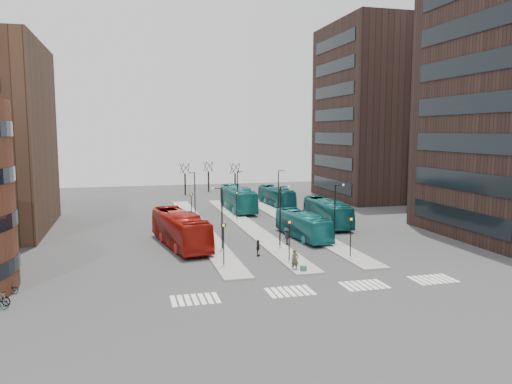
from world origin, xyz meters
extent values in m
plane|color=#303032|center=(0.00, 0.00, 0.00)|extent=(160.00, 160.00, 0.00)
cube|color=gray|center=(-4.00, 30.00, 0.07)|extent=(2.50, 45.00, 0.15)
cube|color=gray|center=(2.00, 30.00, 0.07)|extent=(2.50, 45.00, 0.15)
cube|color=gray|center=(8.00, 30.00, 0.07)|extent=(2.50, 45.00, 0.15)
cube|color=navy|center=(1.67, 8.43, 0.28)|extent=(0.48, 0.39, 0.57)
imported|color=#99140B|center=(-7.25, 20.73, 1.77)|extent=(5.11, 13.02, 3.54)
imported|color=#15696D|center=(6.26, 21.30, 1.45)|extent=(3.22, 10.59, 2.91)
imported|color=#16706C|center=(3.51, 41.92, 1.78)|extent=(3.03, 12.77, 3.55)
imported|color=#12575A|center=(11.90, 27.88, 1.61)|extent=(3.29, 11.72, 3.23)
imported|color=#12555A|center=(10.43, 45.06, 1.49)|extent=(3.26, 10.87, 2.99)
imported|color=#444228|center=(1.16, 9.13, 0.92)|extent=(0.70, 0.48, 1.84)
imported|color=black|center=(-6.34, 15.09, 0.85)|extent=(0.99, 0.87, 1.71)
imported|color=black|center=(-0.57, 14.80, 0.77)|extent=(0.58, 0.97, 1.55)
imported|color=black|center=(3.51, 18.65, 0.86)|extent=(1.22, 1.24, 1.72)
imported|color=gray|center=(-21.00, 8.38, 0.40)|extent=(1.61, 0.87, 0.80)
cube|color=silver|center=(-9.50, 4.00, 0.01)|extent=(0.35, 2.40, 0.01)
cube|color=silver|center=(-9.00, 4.00, 0.01)|extent=(0.35, 2.40, 0.01)
cube|color=silver|center=(-8.50, 4.00, 0.01)|extent=(0.35, 2.40, 0.01)
cube|color=silver|center=(-8.00, 4.00, 0.01)|extent=(0.35, 2.40, 0.01)
cube|color=silver|center=(-7.50, 4.00, 0.01)|extent=(0.35, 2.40, 0.01)
cube|color=silver|center=(-7.00, 4.00, 0.01)|extent=(0.35, 2.40, 0.01)
cube|color=silver|center=(-6.50, 4.00, 0.01)|extent=(0.35, 2.40, 0.01)
cube|color=silver|center=(-2.50, 4.00, 0.01)|extent=(0.35, 2.40, 0.01)
cube|color=silver|center=(-2.00, 4.00, 0.01)|extent=(0.35, 2.40, 0.01)
cube|color=silver|center=(-1.50, 4.00, 0.01)|extent=(0.35, 2.40, 0.01)
cube|color=silver|center=(-1.00, 4.00, 0.01)|extent=(0.35, 2.40, 0.01)
cube|color=silver|center=(-0.50, 4.00, 0.01)|extent=(0.35, 2.40, 0.01)
cube|color=silver|center=(0.00, 4.00, 0.01)|extent=(0.35, 2.40, 0.01)
cube|color=silver|center=(0.50, 4.00, 0.01)|extent=(0.35, 2.40, 0.01)
cube|color=silver|center=(3.50, 4.00, 0.01)|extent=(0.35, 2.40, 0.01)
cube|color=silver|center=(4.00, 4.00, 0.01)|extent=(0.35, 2.40, 0.01)
cube|color=silver|center=(4.50, 4.00, 0.01)|extent=(0.35, 2.40, 0.01)
cube|color=silver|center=(5.00, 4.00, 0.01)|extent=(0.35, 2.40, 0.01)
cube|color=silver|center=(5.50, 4.00, 0.01)|extent=(0.35, 2.40, 0.01)
cube|color=silver|center=(6.00, 4.00, 0.01)|extent=(0.35, 2.40, 0.01)
cube|color=silver|center=(6.50, 4.00, 0.01)|extent=(0.35, 2.40, 0.01)
cube|color=silver|center=(9.50, 4.00, 0.01)|extent=(0.35, 2.40, 0.01)
cube|color=silver|center=(10.00, 4.00, 0.01)|extent=(0.35, 2.40, 0.01)
cube|color=silver|center=(10.50, 4.00, 0.01)|extent=(0.35, 2.40, 0.01)
cube|color=silver|center=(11.00, 4.00, 0.01)|extent=(0.35, 2.40, 0.01)
cube|color=silver|center=(11.50, 4.00, 0.01)|extent=(0.35, 2.40, 0.01)
cube|color=silver|center=(12.00, 4.00, 0.01)|extent=(0.35, 2.40, 0.01)
cube|color=silver|center=(12.50, 4.00, 0.01)|extent=(0.35, 2.40, 0.01)
cube|color=black|center=(21.94, 16.00, 2.50)|extent=(0.12, 16.00, 2.00)
cube|color=black|center=(21.94, 16.00, 6.50)|extent=(0.12, 16.00, 2.00)
cube|color=black|center=(21.94, 16.00, 10.50)|extent=(0.12, 16.00, 2.00)
cube|color=black|center=(21.94, 16.00, 14.50)|extent=(0.12, 16.00, 2.00)
cube|color=black|center=(21.94, 16.00, 18.50)|extent=(0.12, 16.00, 2.00)
cube|color=black|center=(21.94, 16.00, 22.50)|extent=(0.12, 16.00, 2.00)
cube|color=black|center=(32.00, 50.00, 15.00)|extent=(20.00, 20.00, 30.00)
cube|color=black|center=(21.94, 50.00, 2.50)|extent=(0.12, 16.00, 2.00)
cube|color=black|center=(21.94, 50.00, 6.50)|extent=(0.12, 16.00, 2.00)
cube|color=black|center=(21.94, 50.00, 10.50)|extent=(0.12, 16.00, 2.00)
cube|color=black|center=(21.94, 50.00, 14.50)|extent=(0.12, 16.00, 2.00)
cube|color=black|center=(21.94, 50.00, 18.50)|extent=(0.12, 16.00, 2.00)
cube|color=black|center=(21.94, 50.00, 22.50)|extent=(0.12, 16.00, 2.00)
cube|color=black|center=(21.94, 50.00, 26.50)|extent=(0.12, 16.00, 2.00)
cylinder|color=black|center=(-4.40, 12.00, 1.90)|extent=(0.10, 0.10, 3.50)
cube|color=black|center=(-4.40, 12.00, 3.65)|extent=(0.45, 0.10, 0.30)
cube|color=yellow|center=(-4.40, 11.94, 3.65)|extent=(0.20, 0.02, 0.20)
cylinder|color=black|center=(-4.40, 34.00, 1.90)|extent=(0.10, 0.10, 3.50)
cube|color=black|center=(-4.40, 34.00, 3.65)|extent=(0.45, 0.10, 0.30)
cube|color=yellow|center=(-4.40, 33.94, 3.65)|extent=(0.20, 0.02, 0.20)
cylinder|color=black|center=(1.60, 12.00, 1.90)|extent=(0.10, 0.10, 3.50)
cube|color=black|center=(1.60, 12.00, 3.65)|extent=(0.45, 0.10, 0.30)
cube|color=yellow|center=(1.60, 11.94, 3.65)|extent=(0.20, 0.02, 0.20)
cylinder|color=black|center=(1.60, 34.00, 1.90)|extent=(0.10, 0.10, 3.50)
cube|color=black|center=(1.60, 34.00, 3.65)|extent=(0.45, 0.10, 0.30)
cube|color=yellow|center=(1.60, 33.94, 3.65)|extent=(0.20, 0.02, 0.20)
cylinder|color=black|center=(7.60, 12.00, 1.90)|extent=(0.10, 0.10, 3.50)
cube|color=black|center=(7.60, 12.00, 3.65)|extent=(0.45, 0.10, 0.30)
cube|color=yellow|center=(7.60, 11.94, 3.65)|extent=(0.20, 0.02, 0.20)
cylinder|color=black|center=(7.60, 34.00, 1.90)|extent=(0.10, 0.10, 3.50)
cube|color=black|center=(7.60, 34.00, 3.65)|extent=(0.45, 0.10, 0.30)
cube|color=yellow|center=(7.60, 33.94, 3.65)|extent=(0.20, 0.02, 0.20)
cylinder|color=black|center=(-3.40, 18.00, 3.15)|extent=(0.14, 0.14, 6.00)
cylinder|color=black|center=(-3.85, 18.00, 6.15)|extent=(0.90, 0.08, 0.08)
sphere|color=silver|center=(-4.30, 18.00, 6.15)|extent=(0.24, 0.24, 0.24)
cylinder|color=black|center=(-3.40, 38.00, 3.15)|extent=(0.14, 0.14, 6.00)
cylinder|color=black|center=(-3.85, 38.00, 6.15)|extent=(0.90, 0.08, 0.08)
sphere|color=silver|center=(-4.30, 38.00, 6.15)|extent=(0.24, 0.24, 0.24)
cylinder|color=black|center=(2.60, 18.00, 3.15)|extent=(0.14, 0.14, 6.00)
cylinder|color=black|center=(3.05, 18.00, 6.15)|extent=(0.90, 0.08, 0.08)
sphere|color=silver|center=(3.50, 18.00, 6.15)|extent=(0.24, 0.24, 0.24)
cylinder|color=black|center=(2.60, 38.00, 3.15)|extent=(0.14, 0.14, 6.00)
cylinder|color=black|center=(3.05, 38.00, 6.15)|extent=(0.90, 0.08, 0.08)
sphere|color=silver|center=(3.50, 38.00, 6.15)|extent=(0.24, 0.24, 0.24)
cylinder|color=black|center=(8.60, 18.00, 3.15)|extent=(0.14, 0.14, 6.00)
cylinder|color=black|center=(9.05, 18.00, 6.15)|extent=(0.90, 0.08, 0.08)
sphere|color=silver|center=(9.50, 18.00, 6.15)|extent=(0.24, 0.24, 0.24)
cylinder|color=black|center=(8.60, 38.00, 3.15)|extent=(0.14, 0.14, 6.00)
cylinder|color=black|center=(9.05, 38.00, 6.15)|extent=(0.90, 0.08, 0.08)
sphere|color=silver|center=(9.50, 38.00, 6.15)|extent=(0.24, 0.24, 0.24)
cylinder|color=black|center=(-2.00, 62.00, 2.00)|extent=(0.30, 0.30, 4.00)
cylinder|color=black|center=(-1.30, 62.00, 4.90)|extent=(0.10, 1.56, 1.95)
cylinder|color=black|center=(-1.78, 62.67, 4.90)|extent=(1.48, 0.59, 1.97)
cylinder|color=black|center=(-2.57, 62.41, 4.90)|extent=(0.90, 1.31, 1.99)
cylinder|color=black|center=(-2.57, 61.59, 4.90)|extent=(0.89, 1.31, 1.99)
cylinder|color=black|center=(-1.79, 61.33, 4.90)|extent=(1.48, 0.58, 1.97)
cylinder|color=black|center=(3.00, 66.00, 2.00)|extent=(0.30, 0.30, 4.00)
cylinder|color=black|center=(3.70, 66.00, 4.90)|extent=(0.10, 1.56, 1.95)
cylinder|color=black|center=(3.22, 66.67, 4.90)|extent=(1.48, 0.59, 1.97)
cylinder|color=black|center=(2.43, 66.41, 4.90)|extent=(0.90, 1.31, 1.99)
cylinder|color=black|center=(2.43, 65.59, 4.90)|extent=(0.89, 1.31, 1.99)
cylinder|color=black|center=(3.21, 65.33, 4.90)|extent=(1.48, 0.58, 1.97)
cylinder|color=black|center=(7.00, 60.00, 2.00)|extent=(0.30, 0.30, 4.00)
cylinder|color=black|center=(7.70, 60.00, 4.90)|extent=(0.10, 1.56, 1.95)
cylinder|color=black|center=(7.22, 60.67, 4.90)|extent=(1.48, 0.59, 1.97)
cylinder|color=black|center=(6.43, 60.41, 4.90)|extent=(0.90, 1.31, 1.99)
cylinder|color=black|center=(6.43, 59.59, 4.90)|extent=(0.89, 1.31, 1.99)
cylinder|color=black|center=(7.21, 59.33, 4.90)|extent=(1.48, 0.58, 1.97)
camera|label=1|loc=(-12.37, -29.77, 11.72)|focal=35.00mm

